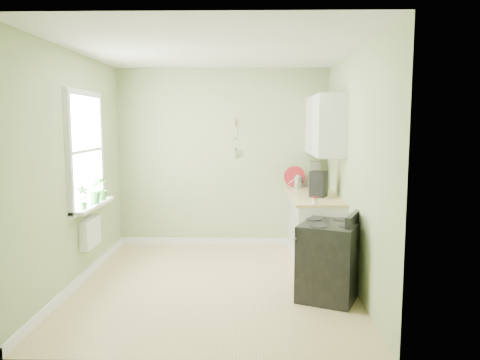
{
  "coord_description": "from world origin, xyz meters",
  "views": [
    {
      "loc": [
        0.41,
        -5.31,
        1.9
      ],
      "look_at": [
        0.29,
        0.55,
        1.17
      ],
      "focal_mm": 35.0,
      "sensor_mm": 36.0,
      "label": 1
    }
  ],
  "objects_px": {
    "stove": "(329,260)",
    "stand_mixer": "(315,175)",
    "coffee_maker": "(318,185)",
    "kettle": "(298,182)"
  },
  "relations": [
    {
      "from": "stand_mixer",
      "to": "coffee_maker",
      "type": "relative_size",
      "value": 1.28
    },
    {
      "from": "stand_mixer",
      "to": "stove",
      "type": "bearing_deg",
      "value": -93.18
    },
    {
      "from": "kettle",
      "to": "coffee_maker",
      "type": "bearing_deg",
      "value": -75.49
    },
    {
      "from": "kettle",
      "to": "coffee_maker",
      "type": "distance_m",
      "value": 0.78
    },
    {
      "from": "stove",
      "to": "coffee_maker",
      "type": "xyz_separation_m",
      "value": [
        0.05,
        1.24,
        0.65
      ]
    },
    {
      "from": "kettle",
      "to": "stand_mixer",
      "type": "bearing_deg",
      "value": 28.26
    },
    {
      "from": "stove",
      "to": "coffee_maker",
      "type": "distance_m",
      "value": 1.4
    },
    {
      "from": "stove",
      "to": "kettle",
      "type": "relative_size",
      "value": 4.46
    },
    {
      "from": "stand_mixer",
      "to": "kettle",
      "type": "relative_size",
      "value": 2.08
    },
    {
      "from": "stove",
      "to": "stand_mixer",
      "type": "xyz_separation_m",
      "value": [
        0.12,
        2.14,
        0.68
      ]
    }
  ]
}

